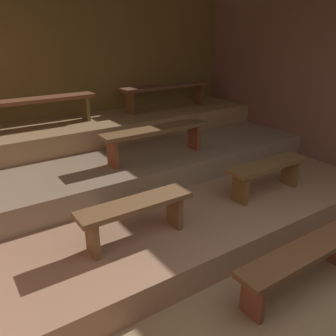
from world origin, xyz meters
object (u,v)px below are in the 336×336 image
bench_floor_center (302,258)px  bench_middle_center (156,134)px  bench_upper_left (37,104)px  bench_upper_right (166,89)px  bench_lower_left (136,211)px  bench_lower_right (268,170)px

bench_floor_center → bench_middle_center: bearing=92.1°
bench_upper_left → bench_upper_right: bearing=0.0°
bench_floor_center → bench_lower_left: bearing=133.2°
bench_lower_left → bench_middle_center: 1.52m
bench_upper_right → bench_lower_left: bearing=-128.8°
bench_lower_left → bench_upper_right: bearing=51.2°
bench_upper_left → bench_upper_right: 2.14m
bench_lower_right → bench_upper_left: bench_upper_left is taller
bench_lower_left → bench_upper_right: bench_upper_right is taller
bench_lower_right → bench_middle_center: (-0.84, 1.15, 0.31)m
bench_upper_left → bench_middle_center: bearing=-49.1°
bench_floor_center → bench_upper_right: 3.77m
bench_lower_left → bench_lower_right: size_ratio=1.00×
bench_lower_left → bench_lower_right: (1.79, 0.00, 0.00)m
bench_upper_right → bench_upper_left: bearing=180.0°
bench_lower_right → bench_upper_right: (0.18, 2.45, 0.60)m
bench_middle_center → bench_upper_left: size_ratio=0.91×
bench_floor_center → bench_lower_left: 1.53m
bench_floor_center → bench_upper_right: size_ratio=0.87×
bench_lower_right → bench_upper_left: (-1.97, 2.45, 0.60)m
bench_lower_right → bench_upper_right: size_ratio=0.69×
bench_middle_center → bench_upper_left: bearing=130.9°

